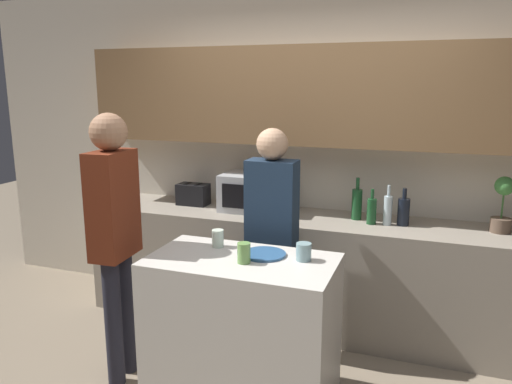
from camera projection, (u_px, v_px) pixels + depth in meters
name	position (u px, v px, depth m)	size (l,w,h in m)	color
back_wall	(317.00, 132.00, 3.99)	(6.40, 0.40, 2.70)	beige
back_counter	(305.00, 272.00, 3.97)	(3.60, 0.62, 0.90)	gray
kitchen_island	(242.00, 330.00, 3.02)	(1.11, 0.61, 0.91)	beige
microwave	(255.00, 192.00, 4.06)	(0.52, 0.39, 0.30)	#B7BABC
toaster	(193.00, 194.00, 4.26)	(0.26, 0.16, 0.18)	black
potted_plant	(503.00, 205.00, 3.45)	(0.14, 0.14, 0.39)	brown
bottle_0	(357.00, 203.00, 3.79)	(0.08, 0.08, 0.32)	#194723
bottle_1	(372.00, 211.00, 3.67)	(0.07, 0.07, 0.26)	#194723
bottle_2	(388.00, 210.00, 3.64)	(0.06, 0.06, 0.30)	silver
bottle_3	(403.00, 211.00, 3.63)	(0.09, 0.09, 0.28)	black
plate_on_island	(264.00, 254.00, 2.98)	(0.26, 0.26, 0.01)	#2D5684
cup_0	(304.00, 252.00, 2.89)	(0.09, 0.09, 0.10)	#7DA0A5
cup_1	(244.00, 253.00, 2.84)	(0.08, 0.08, 0.12)	#69994C
cup_2	(218.00, 238.00, 3.13)	(0.07, 0.07, 0.11)	silver
person_left	(114.00, 225.00, 3.12)	(0.23, 0.35, 1.75)	black
person_center	(272.00, 225.00, 3.43)	(0.34, 0.21, 1.63)	black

